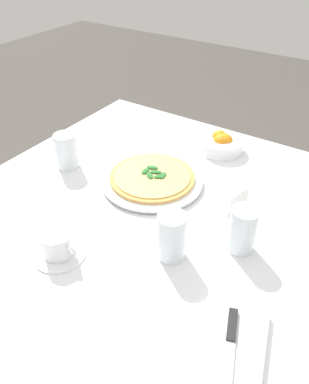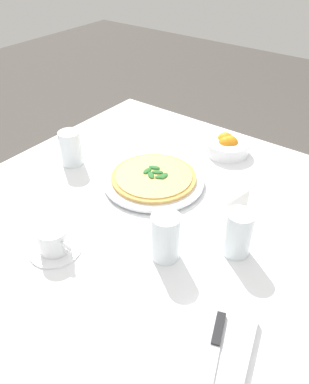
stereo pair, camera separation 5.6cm
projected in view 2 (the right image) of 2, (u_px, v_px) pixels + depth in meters
ground_plane at (155, 356)px, 1.52m from camera, size 8.00×8.00×0.00m
dining_table at (155, 246)px, 1.15m from camera, size 1.14×1.14×0.73m
pizza_plate at (154, 180)px, 1.19m from camera, size 0.31×0.31×0.02m
pizza at (154, 177)px, 1.18m from camera, size 0.26×0.26×0.02m
coffee_cup_near_right at (54, 241)px, 0.94m from camera, size 0.13×0.13×0.07m
water_glass_near_left at (165, 239)px, 0.91m from camera, size 0.07×0.07×0.13m
water_glass_right_edge at (71, 150)px, 1.26m from camera, size 0.07×0.07×0.12m
water_glass_far_right at (237, 236)px, 0.93m from camera, size 0.07×0.07×0.12m
napkin_folded at (213, 355)px, 0.73m from camera, size 0.25×0.18×0.02m
dinner_knife at (214, 352)px, 0.72m from camera, size 0.19×0.08×0.01m
citrus_bowl at (227, 146)px, 1.33m from camera, size 0.15×0.15×0.07m
menu_card at (238, 204)px, 1.06m from camera, size 0.09×0.02×0.06m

